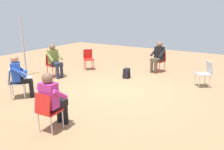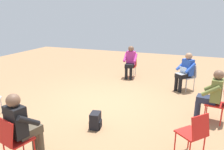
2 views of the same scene
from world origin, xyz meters
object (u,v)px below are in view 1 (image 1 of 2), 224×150
(chair_north, at_px, (47,109))
(person_in_olive, at_px, (55,59))
(chair_south, at_px, (160,59))
(person_in_magenta, at_px, (52,97))
(chair_east, at_px, (52,64))
(backpack_near_laptop_user, at_px, (127,74))
(chair_southeast, at_px, (88,58))
(chair_southwest, at_px, (205,72))
(person_with_laptop, at_px, (20,74))
(person_in_black, at_px, (158,55))
(chair_northeast, at_px, (14,81))

(chair_north, xyz_separation_m, person_in_olive, (2.76, -2.92, 0.20))
(chair_south, distance_m, person_in_magenta, 5.63)
(chair_south, xyz_separation_m, person_in_olive, (3.05, 2.87, 0.20))
(chair_east, bearing_deg, person_in_magenta, 55.80)
(person_in_olive, bearing_deg, backpack_near_laptop_user, 128.27)
(person_in_magenta, bearing_deg, chair_north, -90.00)
(chair_southeast, height_order, backpack_near_laptop_user, chair_southeast)
(chair_southwest, relative_size, person_with_laptop, 0.69)
(chair_north, distance_m, person_in_black, 5.64)
(chair_north, relative_size, person_in_magenta, 0.69)
(chair_southwest, relative_size, chair_east, 1.00)
(chair_southeast, distance_m, person_in_black, 2.90)
(chair_southwest, distance_m, chair_southeast, 4.65)
(chair_east, relative_size, chair_south, 1.00)
(chair_north, distance_m, chair_south, 5.80)
(person_in_black, bearing_deg, person_with_laptop, 77.89)
(backpack_near_laptop_user, bearing_deg, person_in_magenta, 95.80)
(chair_southwest, relative_size, person_in_magenta, 0.69)
(chair_south, height_order, person_in_black, person_in_black)
(person_in_olive, distance_m, person_in_black, 4.04)
(chair_southeast, relative_size, person_with_laptop, 0.69)
(chair_south, distance_m, backpack_near_laptop_user, 1.76)
(chair_northeast, bearing_deg, chair_north, 20.95)
(person_in_olive, distance_m, person_in_magenta, 3.90)
(chair_southeast, relative_size, backpack_near_laptop_user, 2.36)
(chair_east, relative_size, person_in_magenta, 0.69)
(chair_southwest, height_order, person_with_laptop, person_with_laptop)
(chair_east, height_order, chair_southeast, same)
(chair_northeast, height_order, person_in_black, person_in_black)
(chair_southwest, relative_size, chair_southeast, 1.00)
(person_in_olive, bearing_deg, chair_south, 142.68)
(chair_east, bearing_deg, chair_north, 54.25)
(chair_east, bearing_deg, chair_northeast, 28.44)
(person_in_magenta, distance_m, backpack_near_laptop_user, 4.10)
(chair_southeast, bearing_deg, chair_north, 69.67)
(chair_south, bearing_deg, chair_southwest, 164.02)
(chair_east, relative_size, person_with_laptop, 0.69)
(chair_east, distance_m, chair_northeast, 2.26)
(chair_south, relative_size, person_in_olive, 0.69)
(person_in_black, bearing_deg, chair_north, 101.81)
(chair_south, height_order, person_in_olive, person_in_olive)
(person_in_olive, relative_size, person_in_black, 1.00)
(chair_southwest, xyz_separation_m, person_in_olive, (4.98, 1.74, 0.20))
(person_with_laptop, bearing_deg, person_in_magenta, 20.78)
(chair_southwest, xyz_separation_m, chair_east, (5.15, 1.71, 0.00))
(chair_east, relative_size, person_in_olive, 0.69)
(person_in_black, height_order, backpack_near_laptop_user, person_in_black)
(chair_east, bearing_deg, person_in_black, 139.61)
(person_in_olive, height_order, person_in_magenta, same)
(backpack_near_laptop_user, bearing_deg, chair_northeast, 62.46)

